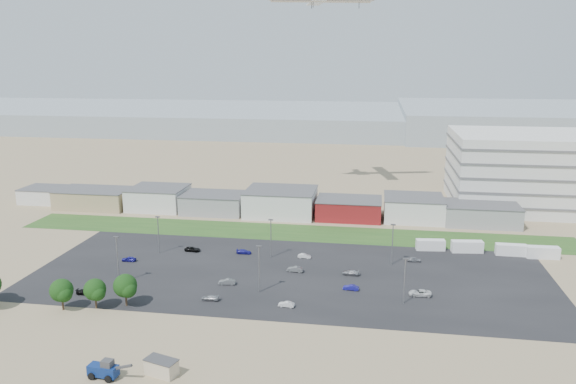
% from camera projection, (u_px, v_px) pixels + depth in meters
% --- Properties ---
extents(ground, '(700.00, 700.00, 0.00)m').
position_uv_depth(ground, '(250.00, 308.00, 112.81)').
color(ground, '#8B7358').
rests_on(ground, ground).
extents(parking_lot, '(120.00, 50.00, 0.01)m').
position_uv_depth(parking_lot, '(290.00, 274.00, 131.26)').
color(parking_lot, black).
rests_on(parking_lot, ground).
extents(grass_strip, '(160.00, 16.00, 0.02)m').
position_uv_depth(grass_strip, '(290.00, 232.00, 162.79)').
color(grass_strip, '#254C1C').
rests_on(grass_strip, ground).
extents(hills_backdrop, '(700.00, 200.00, 9.00)m').
position_uv_depth(hills_backdrop, '(400.00, 123.00, 408.41)').
color(hills_backdrop, gray).
rests_on(hills_backdrop, ground).
extents(building_row, '(170.00, 20.00, 8.00)m').
position_uv_depth(building_row, '(248.00, 201.00, 182.76)').
color(building_row, silver).
rests_on(building_row, ground).
extents(parking_garage, '(80.00, 40.00, 25.00)m').
position_uv_depth(parking_garage, '(576.00, 171.00, 187.41)').
color(parking_garage, silver).
rests_on(parking_garage, ground).
extents(portable_shed, '(5.83, 4.15, 2.65)m').
position_uv_depth(portable_shed, '(161.00, 367.00, 88.77)').
color(portable_shed, '#C5B595').
rests_on(portable_shed, ground).
extents(telehandler, '(7.80, 3.28, 3.16)m').
position_uv_depth(telehandler, '(103.00, 368.00, 87.86)').
color(telehandler, navy).
rests_on(telehandler, ground).
extents(box_trailer_a, '(7.63, 3.10, 2.78)m').
position_uv_depth(box_trailer_a, '(430.00, 245.00, 147.37)').
color(box_trailer_a, silver).
rests_on(box_trailer_a, ground).
extents(box_trailer_b, '(8.20, 3.37, 2.99)m').
position_uv_depth(box_trailer_b, '(467.00, 246.00, 145.72)').
color(box_trailer_b, silver).
rests_on(box_trailer_b, ground).
extents(box_trailer_c, '(7.66, 2.52, 2.86)m').
position_uv_depth(box_trailer_c, '(511.00, 250.00, 143.41)').
color(box_trailer_c, silver).
rests_on(box_trailer_c, ground).
extents(box_trailer_d, '(8.02, 2.74, 2.98)m').
position_uv_depth(box_trailer_d, '(543.00, 252.00, 141.30)').
color(box_trailer_d, silver).
rests_on(box_trailer_d, ground).
extents(tree_mid, '(4.91, 4.91, 7.36)m').
position_uv_depth(tree_mid, '(62.00, 293.00, 111.32)').
color(tree_mid, black).
rests_on(tree_mid, ground).
extents(tree_right, '(4.73, 4.73, 7.09)m').
position_uv_depth(tree_right, '(95.00, 292.00, 112.06)').
color(tree_right, black).
rests_on(tree_right, ground).
extents(tree_near, '(5.10, 5.10, 7.64)m').
position_uv_depth(tree_near, '(125.00, 288.00, 113.21)').
color(tree_near, black).
rests_on(tree_near, ground).
extents(lightpole_front_l, '(1.28, 0.53, 10.87)m').
position_uv_depth(lightpole_front_l, '(118.00, 260.00, 124.51)').
color(lightpole_front_l, slate).
rests_on(lightpole_front_l, ground).
extents(lightpole_front_m, '(1.23, 0.51, 10.41)m').
position_uv_depth(lightpole_front_m, '(259.00, 269.00, 119.73)').
color(lightpole_front_m, slate).
rests_on(lightpole_front_m, ground).
extents(lightpole_front_r, '(1.15, 0.48, 9.76)m').
position_uv_depth(lightpole_front_r, '(404.00, 281.00, 114.06)').
color(lightpole_front_r, slate).
rests_on(lightpole_front_r, ground).
extents(lightpole_back_l, '(1.15, 0.48, 9.80)m').
position_uv_depth(lightpole_back_l, '(159.00, 235.00, 144.22)').
color(lightpole_back_l, slate).
rests_on(lightpole_back_l, ground).
extents(lightpole_back_m, '(1.17, 0.49, 9.93)m').
position_uv_depth(lightpole_back_m, '(271.00, 238.00, 141.22)').
color(lightpole_back_m, slate).
rests_on(lightpole_back_m, ground).
extents(lightpole_back_r, '(1.20, 0.50, 10.19)m').
position_uv_depth(lightpole_back_r, '(392.00, 244.00, 136.11)').
color(lightpole_back_r, slate).
rests_on(lightpole_back_r, ground).
extents(parked_car_0, '(4.78, 2.31, 1.31)m').
position_uv_depth(parked_car_0, '(420.00, 293.00, 118.73)').
color(parked_car_0, silver).
rests_on(parked_car_0, ground).
extents(parked_car_1, '(3.58, 1.57, 1.14)m').
position_uv_depth(parked_car_1, '(351.00, 287.00, 121.77)').
color(parked_car_1, navy).
rests_on(parked_car_1, ground).
extents(parked_car_3, '(3.78, 1.56, 1.09)m').
position_uv_depth(parked_car_3, '(210.00, 298.00, 116.49)').
color(parked_car_3, '#A5A5AA').
rests_on(parked_car_3, ground).
extents(parked_car_4, '(3.92, 1.68, 1.26)m').
position_uv_depth(parked_car_4, '(227.00, 282.00, 124.78)').
color(parked_car_4, '#595B5E').
rests_on(parked_car_4, ground).
extents(parked_car_5, '(3.53, 1.45, 1.20)m').
position_uv_depth(parked_car_5, '(129.00, 259.00, 139.17)').
color(parked_car_5, navy).
rests_on(parked_car_5, ground).
extents(parked_car_6, '(3.88, 1.68, 1.11)m').
position_uv_depth(parked_car_6, '(244.00, 252.00, 144.63)').
color(parked_car_6, navy).
rests_on(parked_car_6, ground).
extents(parked_car_7, '(4.02, 1.82, 1.28)m').
position_uv_depth(parked_car_7, '(295.00, 269.00, 132.27)').
color(parked_car_7, '#595B5E').
rests_on(parked_car_7, ground).
extents(parked_car_8, '(3.41, 1.49, 1.14)m').
position_uv_depth(parked_car_8, '(414.00, 259.00, 138.95)').
color(parked_car_8, '#A5A5AA').
rests_on(parked_car_8, ground).
extents(parked_car_9, '(4.26, 2.22, 1.15)m').
position_uv_depth(parked_car_9, '(193.00, 249.00, 146.44)').
color(parked_car_9, black).
rests_on(parked_car_9, ground).
extents(parked_car_10, '(3.80, 1.64, 1.09)m').
position_uv_depth(parked_car_10, '(85.00, 292.00, 119.43)').
color(parked_car_10, black).
rests_on(parked_car_10, ground).
extents(parked_car_11, '(3.38, 1.42, 1.08)m').
position_uv_depth(parked_car_11, '(304.00, 256.00, 141.46)').
color(parked_car_11, silver).
rests_on(parked_car_11, ground).
extents(parked_car_12, '(4.20, 2.00, 1.18)m').
position_uv_depth(parked_car_12, '(350.00, 273.00, 130.24)').
color(parked_car_12, '#A5A5AA').
rests_on(parked_car_12, ground).
extents(parked_car_13, '(3.38, 1.44, 1.08)m').
position_uv_depth(parked_car_13, '(286.00, 304.00, 113.47)').
color(parked_car_13, silver).
rests_on(parked_car_13, ground).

